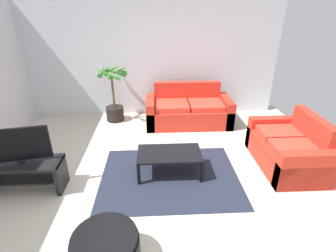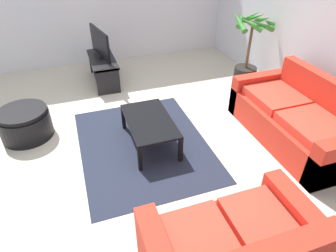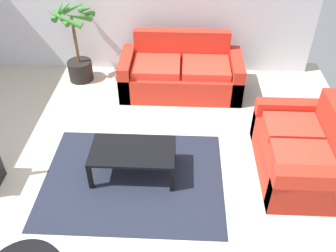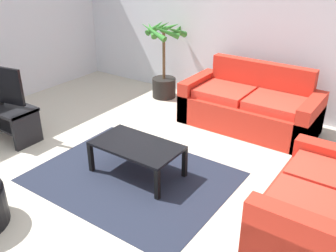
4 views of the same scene
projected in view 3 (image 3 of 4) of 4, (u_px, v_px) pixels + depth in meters
ground_plane at (110, 193)px, 4.33m from camera, size 6.60×6.60×0.00m
couch_main at (181, 74)px, 5.89m from camera, size 1.91×0.90×0.90m
couch_loveseat at (300, 153)px, 4.45m from camera, size 0.90×1.43×0.90m
coffee_table at (133, 153)px, 4.38m from camera, size 1.02×0.58×0.39m
area_rug at (133, 178)px, 4.51m from camera, size 2.20×1.70×0.01m
potted_palm at (77, 49)px, 5.99m from camera, size 0.73×0.76×1.33m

